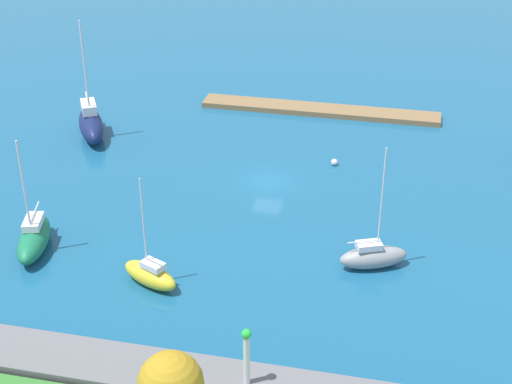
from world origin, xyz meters
name	(u,v)px	position (x,y,z in m)	size (l,w,h in m)	color
water	(268,181)	(0.00, 0.00, 0.00)	(160.00, 160.00, 0.00)	#19567F
pier_dock	(320,110)	(-2.20, -16.53, 0.28)	(25.09, 2.86, 0.55)	olive
breakwater	(175,381)	(0.00, 26.49, 0.73)	(60.81, 3.52, 1.47)	slate
harbor_beacon	(247,353)	(-4.26, 26.49, 3.62)	(0.56, 0.56, 3.73)	silver
park_tree_midwest	(171,384)	(-1.55, 31.18, 5.08)	(3.30, 3.30, 5.57)	brown
sailboat_navy_near_pier	(91,123)	(18.88, -5.57, 1.39)	(5.68, 7.83, 11.75)	#141E4C
sailboat_yellow_center_basin	(150,274)	(4.86, 16.88, 0.86)	(4.84, 3.38, 8.29)	yellow
sailboat_green_mid_basin	(34,238)	(14.78, 14.53, 1.04)	(3.60, 6.61, 9.18)	#19724C
sailboat_gray_inner_mooring	(373,256)	(-10.06, 11.34, 0.92)	(5.26, 3.52, 9.50)	gray
mooring_buoy_white	(334,162)	(-5.30, -4.41, 0.30)	(0.61, 0.61, 0.61)	white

